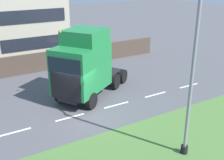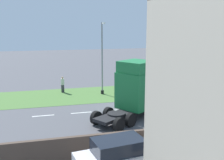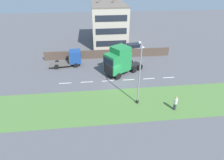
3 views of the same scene
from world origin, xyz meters
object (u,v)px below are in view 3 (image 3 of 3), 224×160
Objects in this scene: lamp_post at (139,78)px; flatbed_truck at (73,58)px; pedestrian at (175,104)px; parked_car at (133,49)px; lorry_cab at (119,61)px.

flatbed_truck is at bearing 35.91° from lamp_post.
lamp_post is at bearing 65.82° from pedestrian.
flatbed_truck is 0.73× the size of lamp_post.
pedestrian is at bearing 37.33° from flatbed_truck.
parked_car is 0.61× the size of lamp_post.
flatbed_truck reaches higher than pedestrian.
lorry_cab reaches higher than pedestrian.
lamp_post is at bearing 155.54° from lorry_cab.
lamp_post is at bearing 30.53° from flatbed_truck.
pedestrian is (-13.97, -12.90, -0.54)m from flatbed_truck.
parked_car is at bearing -9.87° from lamp_post.
parked_car is (8.80, -4.15, -1.33)m from lorry_cab.
pedestrian is (-18.53, -1.22, -0.10)m from parked_car.
parked_car is at bearing 105.94° from flatbed_truck.
parked_car is 18.57m from pedestrian.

